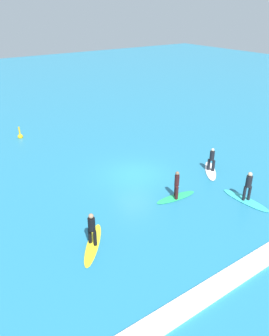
{
  "coord_description": "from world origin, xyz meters",
  "views": [
    {
      "loc": [
        -11.44,
        -16.39,
        10.51
      ],
      "look_at": [
        0.0,
        0.0,
        0.5
      ],
      "focal_mm": 35.19,
      "sensor_mm": 36.0,
      "label": 1
    }
  ],
  "objects": [
    {
      "name": "surfer_on_yellow_board",
      "position": [
        -5.87,
        -4.88,
        0.53
      ],
      "size": [
        2.47,
        2.89,
        1.81
      ],
      "rotation": [
        0.0,
        0.0,
        4.04
      ],
      "color": "yellow",
      "rests_on": "ground_plane"
    },
    {
      "name": "ground_plane",
      "position": [
        0.0,
        0.0,
        0.0
      ],
      "size": [
        120.0,
        120.0,
        0.0
      ],
      "primitive_type": "plane",
      "color": "teal",
      "rests_on": "ground"
    },
    {
      "name": "surfer_on_white_board",
      "position": [
        4.66,
        -2.62,
        0.42
      ],
      "size": [
        2.48,
        2.72,
        1.72
      ],
      "rotation": [
        0.0,
        0.0,
        0.86
      ],
      "color": "white",
      "rests_on": "ground_plane"
    },
    {
      "name": "surfer_on_green_board",
      "position": [
        0.32,
        -3.91,
        0.46
      ],
      "size": [
        2.79,
        0.88,
        1.78
      ],
      "rotation": [
        0.0,
        0.0,
        3.07
      ],
      "color": "#23B266",
      "rests_on": "ground_plane"
    },
    {
      "name": "wave_crest",
      "position": [
        0.0,
        -10.21,
        0.09
      ],
      "size": [
        23.26,
        0.9,
        0.18
      ],
      "primitive_type": "cube",
      "color": "white",
      "rests_on": "ground_plane"
    },
    {
      "name": "marker_buoy",
      "position": [
        -4.24,
        11.36,
        0.17
      ],
      "size": [
        0.45,
        0.45,
        1.12
      ],
      "color": "yellow",
      "rests_on": "ground_plane"
    },
    {
      "name": "surfer_on_teal_board",
      "position": [
        3.5,
        -6.54,
        0.53
      ],
      "size": [
        0.91,
        3.17,
        1.91
      ],
      "rotation": [
        0.0,
        0.0,
        1.62
      ],
      "color": "#33C6CC",
      "rests_on": "ground_plane"
    }
  ]
}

